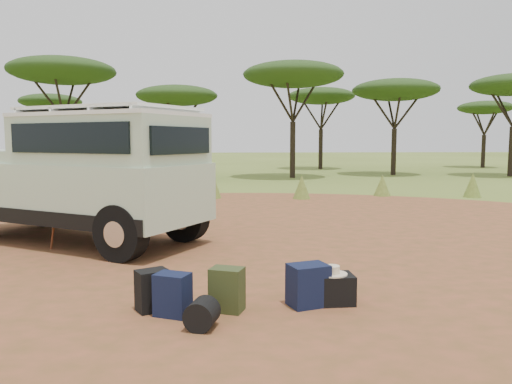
{
  "coord_description": "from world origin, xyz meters",
  "views": [
    {
      "loc": [
        0.36,
        -8.18,
        1.99
      ],
      "look_at": [
        0.99,
        1.26,
        1.0
      ],
      "focal_mm": 35.0,
      "sensor_mm": 36.0,
      "label": 1
    }
  ],
  "objects": [
    {
      "name": "ground",
      "position": [
        0.0,
        0.0,
        0.0
      ],
      "size": [
        140.0,
        140.0,
        0.0
      ],
      "primitive_type": "plane",
      "color": "#5A6C26",
      "rests_on": "ground"
    },
    {
      "name": "dirt_clearing",
      "position": [
        0.0,
        0.0,
        0.0
      ],
      "size": [
        23.0,
        23.0,
        0.01
      ],
      "primitive_type": "cylinder",
      "color": "#994D32",
      "rests_on": "ground"
    },
    {
      "name": "grass_fringe",
      "position": [
        0.12,
        8.67,
        0.4
      ],
      "size": [
        36.6,
        1.6,
        0.9
      ],
      "color": "#5A6C26",
      "rests_on": "ground"
    },
    {
      "name": "acacia_treeline",
      "position": [
        0.75,
        19.81,
        4.87
      ],
      "size": [
        46.7,
        13.2,
        6.26
      ],
      "color": "black",
      "rests_on": "ground"
    },
    {
      "name": "safari_vehicle",
      "position": [
        -2.36,
        1.66,
        1.25
      ],
      "size": [
        5.58,
        4.45,
        2.58
      ],
      "rotation": [
        0.0,
        0.0,
        -0.53
      ],
      "color": "#B6CFB0",
      "rests_on": "ground"
    },
    {
      "name": "walking_staff",
      "position": [
        -2.64,
        0.88,
        0.77
      ],
      "size": [
        0.35,
        0.28,
        1.53
      ],
      "primitive_type": "cylinder",
      "rotation": [
        0.24,
        0.0,
        0.92
      ],
      "color": "brown",
      "rests_on": "ground"
    },
    {
      "name": "backpack_black",
      "position": [
        -0.47,
        -2.45,
        0.24
      ],
      "size": [
        0.44,
        0.4,
        0.49
      ],
      "primitive_type": "cube",
      "rotation": [
        0.0,
        0.0,
        0.5
      ],
      "color": "black",
      "rests_on": "ground"
    },
    {
      "name": "backpack_navy",
      "position": [
        -0.22,
        -2.64,
        0.25
      ],
      "size": [
        0.45,
        0.4,
        0.49
      ],
      "primitive_type": "cube",
      "rotation": [
        0.0,
        0.0,
        -0.41
      ],
      "color": "#111737",
      "rests_on": "ground"
    },
    {
      "name": "backpack_olive",
      "position": [
        0.4,
        -2.53,
        0.26
      ],
      "size": [
        0.44,
        0.38,
        0.52
      ],
      "primitive_type": "cube",
      "rotation": [
        0.0,
        0.0,
        -0.36
      ],
      "color": "#394921",
      "rests_on": "ground"
    },
    {
      "name": "duffel_navy",
      "position": [
        1.37,
        -2.41,
        0.26
      ],
      "size": [
        0.54,
        0.46,
        0.51
      ],
      "primitive_type": "cube",
      "rotation": [
        0.0,
        0.0,
        0.32
      ],
      "color": "#111737",
      "rests_on": "ground"
    },
    {
      "name": "hard_case",
      "position": [
        1.67,
        -2.34,
        0.18
      ],
      "size": [
        0.53,
        0.39,
        0.37
      ],
      "primitive_type": "cube",
      "rotation": [
        0.0,
        0.0,
        0.04
      ],
      "color": "black",
      "rests_on": "ground"
    },
    {
      "name": "stuff_sack",
      "position": [
        0.13,
        -3.06,
        0.16
      ],
      "size": [
        0.4,
        0.4,
        0.32
      ],
      "primitive_type": "cylinder",
      "rotation": [
        1.57,
        0.0,
        -0.27
      ],
      "color": "black",
      "rests_on": "ground"
    },
    {
      "name": "safari_hat",
      "position": [
        1.67,
        -2.34,
        0.41
      ],
      "size": [
        0.37,
        0.37,
        0.11
      ],
      "color": "beige",
      "rests_on": "hard_case"
    }
  ]
}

